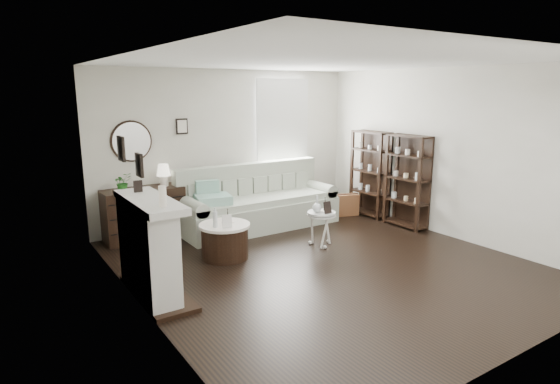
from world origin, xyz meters
TOP-DOWN VIEW (x-y plane):
  - room at (0.73, 2.70)m, footprint 5.50×5.50m
  - fireplace at (-2.32, 0.30)m, footprint 0.50×1.40m
  - shelf_unit_far at (2.33, 1.55)m, footprint 0.30×0.80m
  - shelf_unit_near at (2.33, 0.65)m, footprint 0.30×0.80m
  - sofa at (0.17, 2.09)m, footprint 2.78×0.96m
  - quilt at (-0.73, 1.95)m, footprint 0.63×0.56m
  - suitcase at (1.89, 1.80)m, footprint 0.64×0.37m
  - dresser at (-1.70, 2.47)m, footprint 1.24×0.53m
  - table_lamp at (-1.34, 2.47)m, footprint 0.26×0.26m
  - potted_plant at (-2.01, 2.42)m, footprint 0.30×0.27m
  - drum_table at (-1.03, 0.97)m, footprint 0.72×0.72m
  - pedestal_table at (0.45, 0.64)m, footprint 0.44×0.44m
  - eiffel_drum at (-0.95, 1.02)m, footprint 0.12×0.12m
  - bottle_drum at (-1.21, 0.89)m, footprint 0.06×0.06m
  - card_frame_drum at (-1.08, 0.79)m, footprint 0.14×0.07m
  - eiffel_ped at (0.54, 0.66)m, footprint 0.13×0.13m
  - flask_ped at (0.37, 0.66)m, footprint 0.14×0.14m
  - card_frame_ped at (0.47, 0.52)m, footprint 0.14×0.06m

SIDE VIEW (x-z plane):
  - suitcase at x=1.89m, z-range 0.00..0.40m
  - drum_table at x=-1.03m, z-range 0.00..0.50m
  - sofa at x=0.17m, z-range -0.18..0.90m
  - dresser at x=-1.70m, z-range 0.00..0.82m
  - pedestal_table at x=0.45m, z-range 0.22..0.75m
  - fireplace at x=-2.32m, z-range -0.38..1.46m
  - eiffel_drum at x=-0.95m, z-range 0.50..0.68m
  - card_frame_drum at x=-1.08m, z-range 0.50..0.68m
  - card_frame_ped at x=0.47m, z-range 0.53..0.71m
  - quilt at x=-0.73m, z-range 0.56..0.70m
  - eiffel_ped at x=0.54m, z-range 0.53..0.73m
  - bottle_drum at x=-1.21m, z-range 0.50..0.78m
  - flask_ped at x=0.37m, z-range 0.53..0.80m
  - shelf_unit_far at x=2.33m, z-range 0.00..1.60m
  - shelf_unit_near at x=2.33m, z-range 0.00..1.60m
  - potted_plant at x=-2.01m, z-range 0.82..1.11m
  - table_lamp at x=-1.34m, z-range 0.82..1.18m
  - room at x=0.73m, z-range -1.15..4.35m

